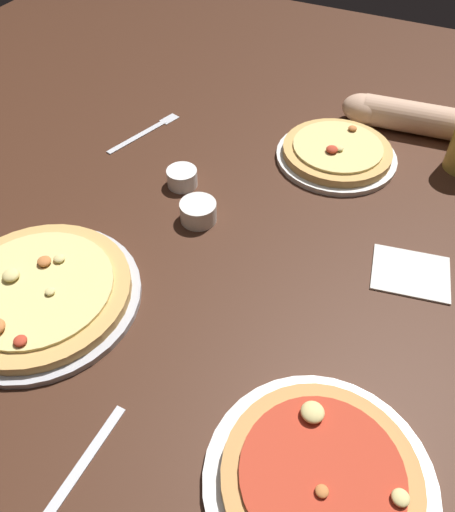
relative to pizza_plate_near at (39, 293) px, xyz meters
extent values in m
cube|color=#3D2114|center=(0.24, 0.21, -0.03)|extent=(2.40, 2.40, 0.03)
cylinder|color=#B2B2B7|center=(0.00, 0.00, -0.01)|extent=(0.33, 0.33, 0.01)
cylinder|color=tan|center=(0.00, 0.00, 0.00)|extent=(0.30, 0.30, 0.02)
cylinder|color=#DBC67A|center=(0.00, 0.00, 0.02)|extent=(0.25, 0.25, 0.01)
ellipsoid|color=#DBC67A|center=(0.03, 0.00, 0.02)|extent=(0.02, 0.02, 0.01)
ellipsoid|color=#B73823|center=(0.05, -0.09, 0.02)|extent=(0.02, 0.02, 0.01)
ellipsoid|color=#C67038|center=(-0.02, 0.04, 0.03)|extent=(0.02, 0.02, 0.01)
ellipsoid|color=#DBC67A|center=(0.00, 0.06, 0.02)|extent=(0.02, 0.02, 0.01)
ellipsoid|color=#DBC67A|center=(-0.05, 0.00, 0.03)|extent=(0.03, 0.03, 0.01)
cylinder|color=silver|center=(0.32, 0.59, -0.01)|extent=(0.26, 0.26, 0.01)
cylinder|color=tan|center=(0.32, 0.59, 0.00)|extent=(0.23, 0.23, 0.02)
cylinder|color=#DBC67A|center=(0.32, 0.59, 0.02)|extent=(0.19, 0.19, 0.01)
ellipsoid|color=#B73823|center=(0.32, 0.56, 0.03)|extent=(0.02, 0.02, 0.01)
ellipsoid|color=#DBC67A|center=(0.33, 0.58, 0.02)|extent=(0.02, 0.02, 0.01)
ellipsoid|color=#C67038|center=(0.33, 0.66, 0.02)|extent=(0.02, 0.02, 0.01)
cylinder|color=silver|center=(0.51, -0.08, -0.01)|extent=(0.29, 0.29, 0.01)
cylinder|color=tan|center=(0.51, -0.08, 0.00)|extent=(0.25, 0.25, 0.02)
cylinder|color=#B73823|center=(0.51, -0.08, 0.02)|extent=(0.20, 0.20, 0.01)
ellipsoid|color=#C67038|center=(0.52, -0.10, 0.02)|extent=(0.02, 0.02, 0.01)
ellipsoid|color=#DBC67A|center=(0.60, -0.07, 0.02)|extent=(0.02, 0.02, 0.01)
ellipsoid|color=#DBC67A|center=(0.48, -0.01, 0.03)|extent=(0.03, 0.03, 0.02)
cylinder|color=silver|center=(0.14, 0.29, 0.00)|extent=(0.07, 0.07, 0.04)
cylinder|color=white|center=(0.06, 0.37, 0.00)|extent=(0.06, 0.06, 0.04)
cube|color=silver|center=(0.54, 0.33, -0.01)|extent=(0.15, 0.13, 0.01)
cube|color=silver|center=(-0.12, 0.47, -0.01)|extent=(0.06, 0.17, 0.01)
cube|color=silver|center=(-0.09, 0.57, -0.01)|extent=(0.04, 0.05, 0.00)
cube|color=silver|center=(0.23, -0.19, -0.01)|extent=(0.02, 0.17, 0.01)
cylinder|color=tan|center=(0.47, 0.78, 0.02)|extent=(0.28, 0.10, 0.07)
ellipsoid|color=tan|center=(0.33, 0.76, 0.02)|extent=(0.10, 0.08, 0.06)
camera|label=1|loc=(0.51, -0.34, 0.65)|focal=35.50mm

